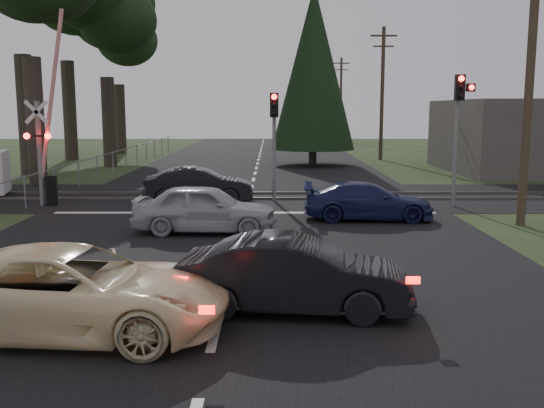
{
  "coord_description": "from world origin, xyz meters",
  "views": [
    {
      "loc": [
        0.89,
        -12.14,
        3.51
      ],
      "look_at": [
        0.91,
        1.92,
        1.3
      ],
      "focal_mm": 40.0,
      "sensor_mm": 36.0,
      "label": 1
    }
  ],
  "objects_px": {
    "utility_pole_far": "(341,98)",
    "blue_sedan": "(368,201)",
    "utility_pole_mid": "(382,91)",
    "dark_car_far": "(199,185)",
    "traffic_signal_center": "(274,128)",
    "silver_car": "(205,209)",
    "utility_pole_near": "(530,67)",
    "crossing_signal": "(46,150)",
    "traffic_signal_right": "(459,115)",
    "dark_hatchback": "(295,275)",
    "cream_coupe": "(72,291)"
  },
  "relations": [
    {
      "from": "blue_sedan",
      "to": "silver_car",
      "type": "bearing_deg",
      "value": 114.31
    },
    {
      "from": "utility_pole_mid",
      "to": "dark_car_far",
      "type": "bearing_deg",
      "value": -117.84
    },
    {
      "from": "utility_pole_far",
      "to": "dark_car_far",
      "type": "distance_m",
      "value": 45.92
    },
    {
      "from": "traffic_signal_right",
      "to": "silver_car",
      "type": "height_order",
      "value": "traffic_signal_right"
    },
    {
      "from": "utility_pole_mid",
      "to": "dark_car_far",
      "type": "height_order",
      "value": "utility_pole_mid"
    },
    {
      "from": "blue_sedan",
      "to": "dark_car_far",
      "type": "bearing_deg",
      "value": 60.84
    },
    {
      "from": "utility_pole_near",
      "to": "traffic_signal_right",
      "type": "bearing_deg",
      "value": 105.34
    },
    {
      "from": "traffic_signal_right",
      "to": "utility_pole_near",
      "type": "height_order",
      "value": "utility_pole_near"
    },
    {
      "from": "utility_pole_far",
      "to": "dark_car_far",
      "type": "xyz_separation_m",
      "value": [
        -10.33,
        -44.56,
        -4.06
      ]
    },
    {
      "from": "utility_pole_far",
      "to": "dark_hatchback",
      "type": "bearing_deg",
      "value": -97.2
    },
    {
      "from": "utility_pole_mid",
      "to": "blue_sedan",
      "type": "distance_m",
      "value": 23.86
    },
    {
      "from": "utility_pole_mid",
      "to": "cream_coupe",
      "type": "relative_size",
      "value": 1.82
    },
    {
      "from": "silver_car",
      "to": "utility_pole_far",
      "type": "bearing_deg",
      "value": -7.34
    },
    {
      "from": "traffic_signal_center",
      "to": "silver_car",
      "type": "distance_m",
      "value": 6.47
    },
    {
      "from": "traffic_signal_center",
      "to": "blue_sedan",
      "type": "bearing_deg",
      "value": -51.44
    },
    {
      "from": "traffic_signal_center",
      "to": "utility_pole_mid",
      "type": "bearing_deg",
      "value": 68.79
    },
    {
      "from": "traffic_signal_right",
      "to": "utility_pole_far",
      "type": "height_order",
      "value": "utility_pole_far"
    },
    {
      "from": "traffic_signal_right",
      "to": "utility_pole_near",
      "type": "distance_m",
      "value": 3.87
    },
    {
      "from": "traffic_signal_right",
      "to": "utility_pole_near",
      "type": "bearing_deg",
      "value": -74.66
    },
    {
      "from": "traffic_signal_right",
      "to": "silver_car",
      "type": "bearing_deg",
      "value": -151.81
    },
    {
      "from": "crossing_signal",
      "to": "silver_car",
      "type": "height_order",
      "value": "crossing_signal"
    },
    {
      "from": "silver_car",
      "to": "blue_sedan",
      "type": "xyz_separation_m",
      "value": [
        4.97,
        2.05,
        -0.1
      ]
    },
    {
      "from": "crossing_signal",
      "to": "blue_sedan",
      "type": "relative_size",
      "value": 1.7
    },
    {
      "from": "traffic_signal_center",
      "to": "silver_car",
      "type": "height_order",
      "value": "traffic_signal_center"
    },
    {
      "from": "utility_pole_near",
      "to": "dark_car_far",
      "type": "xyz_separation_m",
      "value": [
        -10.33,
        4.44,
        -4.06
      ]
    },
    {
      "from": "utility_pole_far",
      "to": "cream_coupe",
      "type": "xyz_separation_m",
      "value": [
        -10.74,
        -57.98,
        -4.04
      ]
    },
    {
      "from": "silver_car",
      "to": "traffic_signal_right",
      "type": "bearing_deg",
      "value": -58.42
    },
    {
      "from": "traffic_signal_center",
      "to": "utility_pole_mid",
      "type": "distance_m",
      "value": 20.82
    },
    {
      "from": "utility_pole_far",
      "to": "silver_car",
      "type": "bearing_deg",
      "value": -100.73
    },
    {
      "from": "utility_pole_mid",
      "to": "silver_car",
      "type": "distance_m",
      "value": 27.14
    },
    {
      "from": "utility_pole_mid",
      "to": "blue_sedan",
      "type": "xyz_separation_m",
      "value": [
        -4.52,
        -23.06,
        -4.13
      ]
    },
    {
      "from": "traffic_signal_right",
      "to": "crossing_signal",
      "type": "bearing_deg",
      "value": 178.79
    },
    {
      "from": "traffic_signal_right",
      "to": "blue_sedan",
      "type": "height_order",
      "value": "traffic_signal_right"
    },
    {
      "from": "traffic_signal_right",
      "to": "silver_car",
      "type": "relative_size",
      "value": 1.15
    },
    {
      "from": "silver_car",
      "to": "blue_sedan",
      "type": "distance_m",
      "value": 5.38
    },
    {
      "from": "utility_pole_mid",
      "to": "dark_car_far",
      "type": "distance_m",
      "value": 22.48
    },
    {
      "from": "silver_car",
      "to": "cream_coupe",
      "type": "bearing_deg",
      "value": 174.41
    },
    {
      "from": "cream_coupe",
      "to": "blue_sedan",
      "type": "relative_size",
      "value": 1.2
    },
    {
      "from": "crossing_signal",
      "to": "utility_pole_far",
      "type": "distance_m",
      "value": 47.96
    },
    {
      "from": "silver_car",
      "to": "dark_car_far",
      "type": "xyz_separation_m",
      "value": [
        -0.83,
        5.55,
        -0.03
      ]
    },
    {
      "from": "crossing_signal",
      "to": "traffic_signal_right",
      "type": "bearing_deg",
      "value": -1.21
    },
    {
      "from": "traffic_signal_center",
      "to": "dark_hatchback",
      "type": "bearing_deg",
      "value": -88.64
    },
    {
      "from": "traffic_signal_right",
      "to": "utility_pole_mid",
      "type": "height_order",
      "value": "utility_pole_mid"
    },
    {
      "from": "utility_pole_near",
      "to": "blue_sedan",
      "type": "xyz_separation_m",
      "value": [
        -4.52,
        0.94,
        -4.13
      ]
    },
    {
      "from": "dark_car_far",
      "to": "silver_car",
      "type": "bearing_deg",
      "value": -174.86
    },
    {
      "from": "utility_pole_near",
      "to": "dark_car_far",
      "type": "bearing_deg",
      "value": 156.72
    },
    {
      "from": "traffic_signal_right",
      "to": "utility_pole_far",
      "type": "distance_m",
      "value": 45.56
    },
    {
      "from": "traffic_signal_right",
      "to": "utility_pole_mid",
      "type": "xyz_separation_m",
      "value": [
        0.95,
        20.53,
        1.41
      ]
    },
    {
      "from": "utility_pole_mid",
      "to": "dark_car_far",
      "type": "xyz_separation_m",
      "value": [
        -10.33,
        -19.56,
        -4.06
      ]
    },
    {
      "from": "utility_pole_far",
      "to": "blue_sedan",
      "type": "height_order",
      "value": "utility_pole_far"
    }
  ]
}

